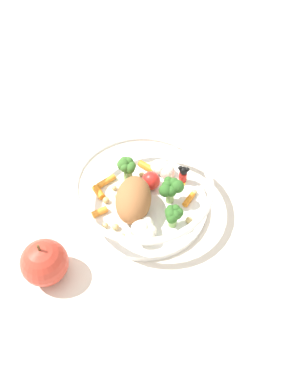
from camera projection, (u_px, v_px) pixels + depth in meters
ground_plane at (138, 204)px, 0.67m from camera, size 2.40×2.40×0.00m
food_container at (145, 194)px, 0.64m from camera, size 0.23×0.23×0.07m
loose_apple at (45, 262)px, 0.56m from camera, size 0.07×0.07×0.08m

